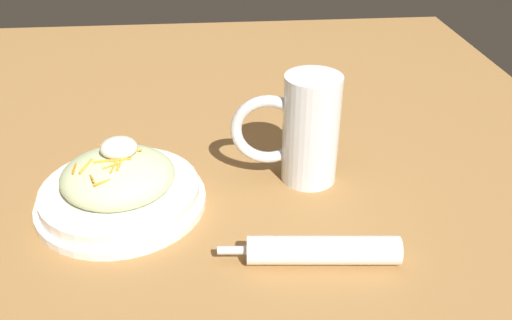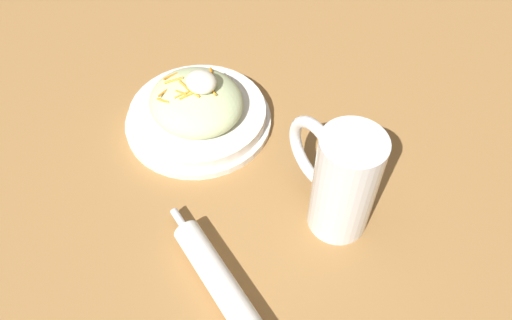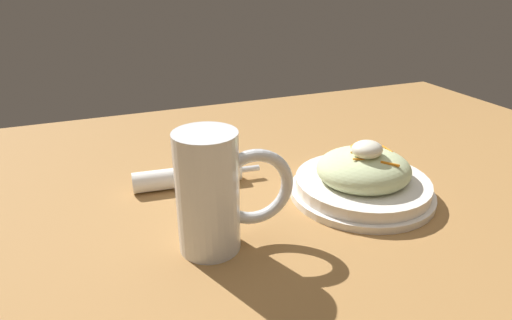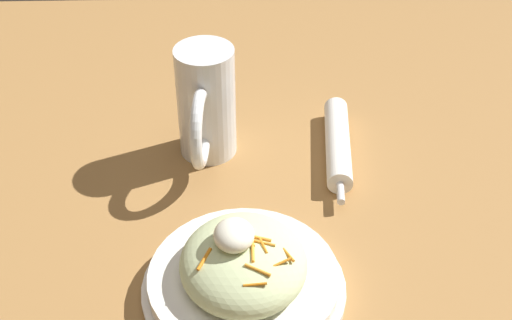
# 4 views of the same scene
# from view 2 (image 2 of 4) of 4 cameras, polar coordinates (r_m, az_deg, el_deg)

# --- Properties ---
(ground_plane) EXTENTS (1.43, 1.43, 0.00)m
(ground_plane) POSITION_cam_2_polar(r_m,az_deg,el_deg) (0.82, 2.81, 5.64)
(ground_plane) COLOR #9E703D
(salad_plate) EXTENTS (0.24, 0.24, 0.10)m
(salad_plate) POSITION_cam_2_polar(r_m,az_deg,el_deg) (0.79, -6.86, 5.92)
(salad_plate) COLOR white
(salad_plate) RESTS_ON ground_plane
(beer_mug) EXTENTS (0.16, 0.08, 0.17)m
(beer_mug) POSITION_cam_2_polar(r_m,az_deg,el_deg) (0.64, 9.89, -2.84)
(beer_mug) COLOR white
(beer_mug) RESTS_ON ground_plane
(napkin_roll) EXTENTS (0.22, 0.05, 0.04)m
(napkin_roll) POSITION_cam_2_polar(r_m,az_deg,el_deg) (0.63, -4.21, -14.11)
(napkin_roll) COLOR white
(napkin_roll) RESTS_ON ground_plane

